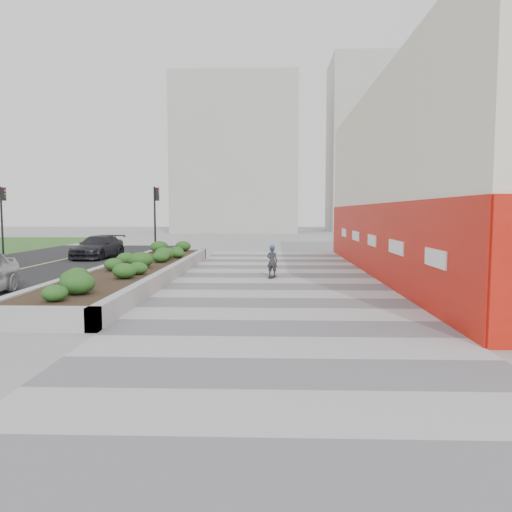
{
  "coord_description": "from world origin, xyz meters",
  "views": [
    {
      "loc": [
        -0.17,
        -12.64,
        2.65
      ],
      "look_at": [
        -0.75,
        5.05,
        1.1
      ],
      "focal_mm": 35.0,
      "sensor_mm": 36.0,
      "label": 1
    }
  ],
  "objects_px": {
    "car_dark": "(98,247)",
    "traffic_signal_far": "(3,211)",
    "planter": "(139,268)",
    "traffic_signal_near": "(156,211)",
    "skateboarder": "(272,261)"
  },
  "relations": [
    {
      "from": "traffic_signal_far",
      "to": "skateboarder",
      "type": "xyz_separation_m",
      "value": [
        16.26,
        -9.62,
        -2.06
      ]
    },
    {
      "from": "traffic_signal_near",
      "to": "planter",
      "type": "bearing_deg",
      "value": -80.65
    },
    {
      "from": "planter",
      "to": "skateboarder",
      "type": "relative_size",
      "value": 13.13
    },
    {
      "from": "car_dark",
      "to": "traffic_signal_far",
      "type": "bearing_deg",
      "value": 175.09
    },
    {
      "from": "planter",
      "to": "traffic_signal_near",
      "type": "bearing_deg",
      "value": 99.35
    },
    {
      "from": "planter",
      "to": "traffic_signal_far",
      "type": "xyz_separation_m",
      "value": [
        -10.93,
        10.0,
        2.34
      ]
    },
    {
      "from": "skateboarder",
      "to": "planter",
      "type": "bearing_deg",
      "value": -159.89
    },
    {
      "from": "traffic_signal_near",
      "to": "traffic_signal_far",
      "type": "distance_m",
      "value": 9.21
    },
    {
      "from": "planter",
      "to": "car_dark",
      "type": "height_order",
      "value": "car_dark"
    },
    {
      "from": "planter",
      "to": "traffic_signal_far",
      "type": "relative_size",
      "value": 4.29
    },
    {
      "from": "planter",
      "to": "car_dark",
      "type": "xyz_separation_m",
      "value": [
        -4.77,
        8.87,
        0.24
      ]
    },
    {
      "from": "planter",
      "to": "traffic_signal_far",
      "type": "distance_m",
      "value": 15.0
    },
    {
      "from": "traffic_signal_near",
      "to": "car_dark",
      "type": "relative_size",
      "value": 0.93
    },
    {
      "from": "planter",
      "to": "car_dark",
      "type": "distance_m",
      "value": 10.07
    },
    {
      "from": "skateboarder",
      "to": "car_dark",
      "type": "xyz_separation_m",
      "value": [
        -10.1,
        8.5,
        -0.04
      ]
    }
  ]
}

